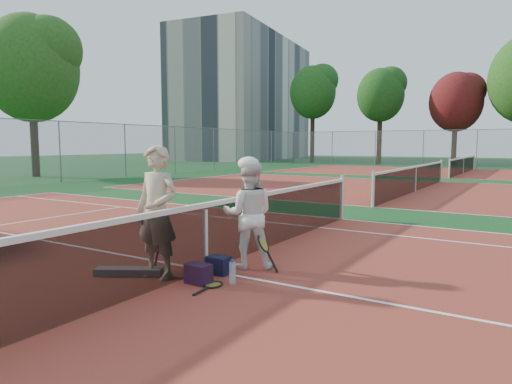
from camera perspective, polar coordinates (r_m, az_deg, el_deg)
ground at (r=6.93m, az=-6.27°, el=-9.72°), size 130.00×130.00×0.00m
court_main at (r=6.93m, az=-6.27°, el=-9.70°), size 23.77×10.97×0.01m
court_far_a at (r=19.28m, az=19.27°, el=0.10°), size 23.77×10.97×0.01m
court_far_b at (r=32.56m, az=24.47°, el=2.18°), size 23.77×10.97×0.01m
net_main at (r=6.81m, az=-6.32°, el=-5.59°), size 0.10×10.98×1.02m
net_far_a at (r=19.24m, az=19.32°, el=1.61°), size 0.10×10.98×1.02m
net_far_b at (r=32.54m, az=24.50°, el=3.07°), size 0.10×10.98×1.02m
fence_back at (r=39.46m, az=25.88°, el=4.87°), size 32.00×0.06×3.00m
fence_left at (r=23.43m, az=-27.51°, el=4.42°), size 0.06×54.50×3.00m
apartment_block at (r=59.07m, az=-1.36°, el=11.48°), size 12.96×23.18×15.00m
player_a at (r=6.50m, az=-12.24°, el=-2.49°), size 0.71×0.49×1.86m
player_b at (r=6.91m, az=-0.92°, el=-2.84°), size 0.99×0.93×1.63m
racket_red at (r=6.92m, az=-11.86°, el=-7.32°), size 0.28×0.31×0.59m
racket_black_held at (r=6.79m, az=0.93°, el=-7.65°), size 0.34×0.31×0.54m
racket_spare at (r=6.20m, az=-5.36°, el=-11.48°), size 0.32×0.62×0.03m
sports_bag_navy at (r=6.70m, az=-4.75°, el=-9.12°), size 0.33×0.23×0.26m
sports_bag_purple at (r=6.29m, az=-7.21°, el=-10.11°), size 0.34×0.24×0.27m
net_cover_canvas at (r=6.91m, az=-15.63°, el=-9.54°), size 0.95×0.67×0.10m
water_bottle at (r=6.21m, az=-2.97°, el=-10.12°), size 0.09×0.09×0.30m
tree_back_0 at (r=47.14m, az=7.13°, el=12.20°), size 4.60×4.60×9.68m
tree_back_1 at (r=44.16m, az=15.31°, el=11.55°), size 4.25×4.25×8.79m
tree_back_maroon at (r=43.51m, az=23.72°, el=10.23°), size 4.44×4.44×8.03m
tree_left_1 at (r=29.42m, az=-26.32°, el=13.63°), size 5.24×5.24×9.12m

